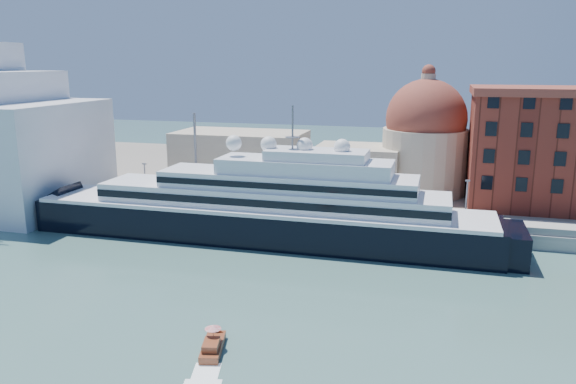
% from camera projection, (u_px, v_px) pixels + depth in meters
% --- Properties ---
extents(ground, '(400.00, 400.00, 0.00)m').
position_uv_depth(ground, '(234.00, 293.00, 74.32)').
color(ground, '#335854').
rests_on(ground, ground).
extents(quay, '(180.00, 10.00, 2.50)m').
position_uv_depth(quay, '(298.00, 217.00, 105.98)').
color(quay, gray).
rests_on(quay, ground).
extents(land, '(260.00, 72.00, 2.00)m').
position_uv_depth(land, '(337.00, 177.00, 144.56)').
color(land, slate).
rests_on(land, ground).
extents(quay_fence, '(180.00, 0.10, 1.20)m').
position_uv_depth(quay_fence, '(291.00, 214.00, 101.34)').
color(quay_fence, slate).
rests_on(quay_fence, quay).
extents(superyacht, '(90.12, 12.49, 26.93)m').
position_uv_depth(superyacht, '(244.00, 212.00, 96.59)').
color(superyacht, black).
rests_on(superyacht, ground).
extents(service_barge, '(12.13, 6.23, 2.60)m').
position_uv_depth(service_barge, '(19.00, 221.00, 105.37)').
color(service_barge, white).
rests_on(service_barge, ground).
extents(water_taxi, '(3.37, 6.32, 2.86)m').
position_uv_depth(water_taxi, '(213.00, 346.00, 59.11)').
color(water_taxi, brown).
rests_on(water_taxi, ground).
extents(church, '(66.00, 18.00, 25.50)m').
position_uv_depth(church, '(352.00, 150.00, 124.44)').
color(church, beige).
rests_on(church, land).
extents(lamp_posts, '(120.80, 2.40, 18.00)m').
position_uv_depth(lamp_posts, '(230.00, 171.00, 105.67)').
color(lamp_posts, slate).
rests_on(lamp_posts, quay).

